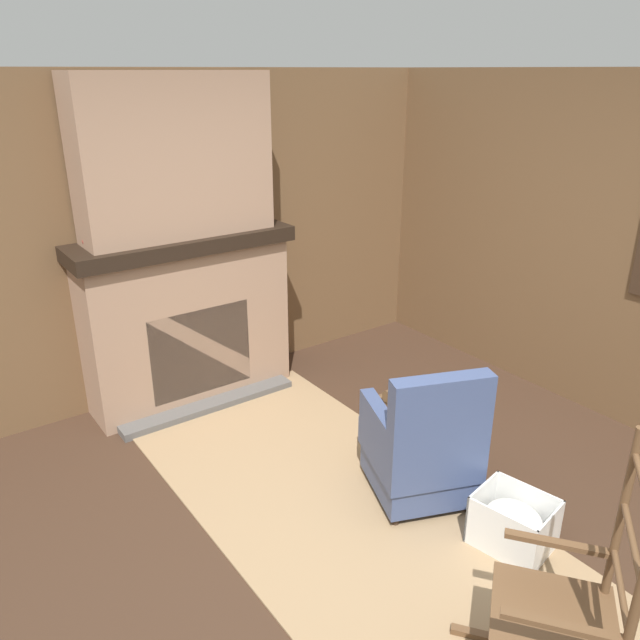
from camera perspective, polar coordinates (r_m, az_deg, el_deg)
ground_plane at (r=3.70m, az=4.23°, el=-20.28°), size 14.00×14.00×0.00m
wood_panel_wall_left at (r=5.02m, az=-13.69°, el=7.11°), size 0.06×5.45×2.50m
fireplace_hearth at (r=4.97m, az=-11.93°, el=0.03°), size 0.64×1.68×1.34m
chimney_breast at (r=4.68m, az=-13.21°, el=14.35°), size 0.38×1.39×1.14m
area_rug at (r=3.97m, az=2.03°, el=-16.74°), size 3.44×1.54×0.01m
armchair at (r=3.90m, az=9.32°, el=-11.55°), size 0.79×0.77×0.94m
rocking_chair at (r=2.93m, az=21.47°, el=-24.60°), size 0.93×0.86×1.24m
firewood_stack at (r=4.99m, az=8.05°, el=-7.11°), size 0.36×0.46×0.21m
laundry_basket at (r=3.78m, az=17.25°, el=-17.26°), size 0.46×0.41×0.31m
oil_lamp_vase at (r=4.59m, az=-20.37°, el=7.34°), size 0.11×0.11×0.25m
storage_case at (r=4.94m, az=-9.35°, el=9.02°), size 0.17×0.25×0.12m
decorative_plate_on_mantel at (r=4.79m, az=-13.62°, el=9.28°), size 0.07×0.29×0.29m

